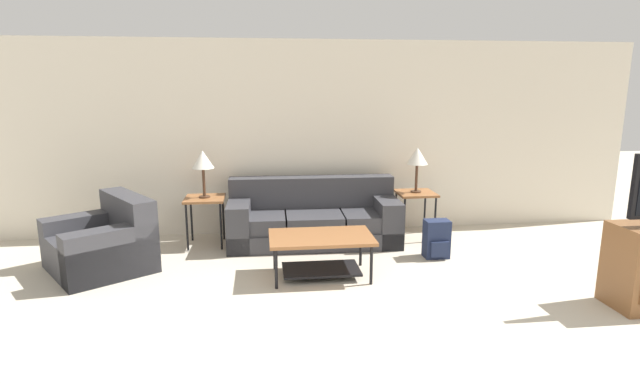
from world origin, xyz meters
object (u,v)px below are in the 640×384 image
(couch, at_px, (313,220))
(table_lamp_left, at_px, (203,161))
(side_table_left, at_px, (205,203))
(coffee_table, at_px, (321,246))
(backpack, at_px, (437,239))
(side_table_right, at_px, (416,197))
(table_lamp_right, at_px, (417,157))
(armchair, at_px, (103,244))

(couch, height_order, table_lamp_left, table_lamp_left)
(couch, xyz_separation_m, side_table_left, (-1.37, 0.05, 0.25))
(side_table_left, height_order, table_lamp_left, table_lamp_left)
(couch, bearing_deg, coffee_table, -92.12)
(backpack, bearing_deg, table_lamp_left, 163.66)
(side_table_left, bearing_deg, couch, -2.08)
(couch, distance_m, side_table_right, 1.39)
(couch, relative_size, table_lamp_right, 3.68)
(armchair, height_order, coffee_table, armchair)
(armchair, bearing_deg, backpack, -1.14)
(table_lamp_left, bearing_deg, side_table_right, -0.00)
(armchair, relative_size, side_table_right, 2.26)
(coffee_table, height_order, side_table_right, side_table_right)
(side_table_left, xyz_separation_m, backpack, (2.76, -0.81, -0.33))
(side_table_left, xyz_separation_m, table_lamp_right, (2.74, 0.00, 0.54))
(side_table_left, height_order, table_lamp_right, table_lamp_right)
(coffee_table, relative_size, side_table_right, 1.75)
(side_table_left, distance_m, side_table_right, 2.74)
(coffee_table, bearing_deg, armchair, 167.63)
(side_table_left, bearing_deg, armchair, -144.78)
(side_table_left, bearing_deg, coffee_table, -43.31)
(armchair, distance_m, side_table_right, 3.86)
(table_lamp_right, relative_size, backpack, 1.31)
(coffee_table, bearing_deg, side_table_right, 41.50)
(couch, bearing_deg, armchair, -164.18)
(side_table_right, relative_size, table_lamp_right, 1.05)
(table_lamp_right, distance_m, backpack, 1.19)
(armchair, bearing_deg, table_lamp_right, 10.97)
(armchair, relative_size, table_lamp_right, 2.36)
(table_lamp_right, bearing_deg, table_lamp_left, 180.00)
(coffee_table, height_order, table_lamp_left, table_lamp_left)
(couch, distance_m, coffee_table, 1.20)
(side_table_left, relative_size, table_lamp_left, 1.05)
(side_table_right, height_order, table_lamp_left, table_lamp_left)
(side_table_left, distance_m, table_lamp_left, 0.54)
(armchair, xyz_separation_m, side_table_left, (1.04, 0.73, 0.27))
(armchair, xyz_separation_m, table_lamp_left, (1.04, 0.73, 0.80))
(coffee_table, bearing_deg, backpack, 17.21)
(table_lamp_right, xyz_separation_m, backpack, (0.02, -0.81, -0.87))
(backpack, bearing_deg, table_lamp_right, 91.15)
(armchair, bearing_deg, side_table_left, 35.22)
(coffee_table, height_order, table_lamp_right, table_lamp_right)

